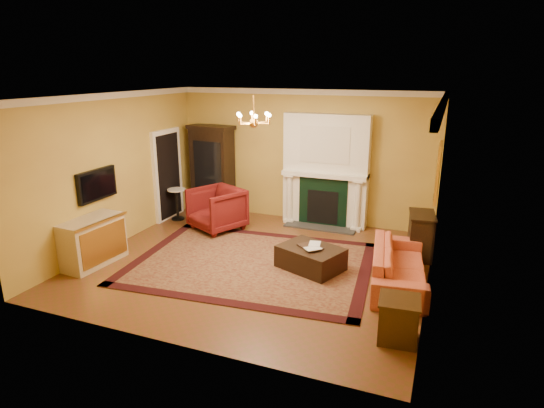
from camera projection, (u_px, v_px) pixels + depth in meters
The scene contains 26 objects.
floor at pixel (255, 263), 8.36m from camera, with size 6.00×5.50×0.02m, color brown.
ceiling at pixel (253, 95), 7.50m from camera, with size 6.00×5.50×0.02m, color white.
wall_back at pixel (303, 156), 10.39m from camera, with size 6.00×0.02×3.00m, color gold.
wall_front at pixel (163, 236), 5.47m from camera, with size 6.00×0.02×3.00m, color gold.
wall_left at pixel (115, 170), 8.98m from camera, with size 0.02×5.50×3.00m, color gold.
wall_right at pixel (436, 201), 6.88m from camera, with size 0.02×5.50×3.00m, color gold.
fireplace at pixel (325, 173), 10.10m from camera, with size 1.90×0.70×2.50m.
crown_molding at pixel (274, 96), 8.37m from camera, with size 6.00×5.50×0.12m.
doorway at pixel (168, 175), 10.61m from camera, with size 0.08×1.05×2.10m.
tv_panel at pixel (97, 185), 8.47m from camera, with size 0.09×0.95×0.58m.
gilt_mirror at pixel (438, 173), 8.10m from camera, with size 0.06×0.76×1.05m.
chandelier at pixel (254, 120), 7.61m from camera, with size 0.63×0.55×0.53m.
oriental_rug at pixel (252, 263), 8.33m from camera, with size 4.27×3.20×0.02m, color #43100E.
china_cabinet at pixel (213, 171), 11.06m from camera, with size 1.02×0.47×2.05m, color black.
wingback_armchair at pixel (217, 207), 9.95m from camera, with size 1.00×0.94×1.03m, color maroon.
pedestal_table at pixel (177, 202), 10.63m from camera, with size 0.42×0.42×0.74m.
commode at pixel (92, 241), 8.20m from camera, with size 0.55×1.16×0.86m, color beige.
coral_sofa at pixel (399, 259), 7.47m from camera, with size 2.15×0.63×0.84m, color #D76944.
end_table at pixel (398, 321), 5.91m from camera, with size 0.48×0.48×0.56m, color #36200E.
console_table at pixel (421, 236), 8.51m from camera, with size 0.42×0.74×0.82m, color black.
leather_ottoman at pixel (311, 258), 8.04m from camera, with size 1.06×0.77×0.40m, color black.
ottoman_tray at pixel (310, 247), 7.98m from camera, with size 0.40×0.31×0.03m, color black.
book_a at pixel (309, 237), 8.01m from camera, with size 0.20×0.03×0.27m, color gray.
book_b at pixel (310, 240), 7.88m from camera, with size 0.20×0.02×0.27m, color gray.
topiary_left at pixel (302, 159), 10.17m from camera, with size 0.17×0.17×0.45m.
topiary_right at pixel (355, 165), 9.76m from camera, with size 0.15×0.15×0.40m.
Camera 1 is at (3.10, -7.06, 3.43)m, focal length 30.00 mm.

